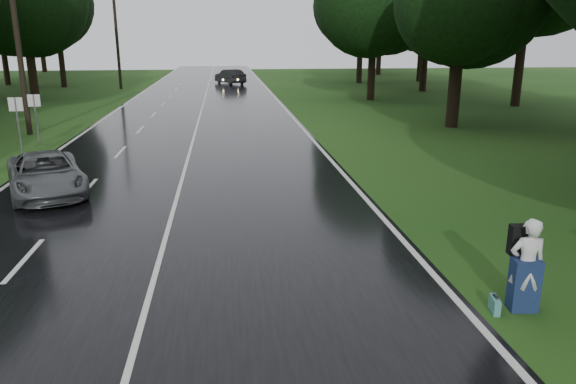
% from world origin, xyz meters
% --- Properties ---
extents(ground, '(160.00, 160.00, 0.00)m').
position_xyz_m(ground, '(0.00, 0.00, 0.00)').
color(ground, '#234A15').
rests_on(ground, ground).
extents(road, '(12.00, 140.00, 0.04)m').
position_xyz_m(road, '(0.00, 20.00, 0.02)').
color(road, black).
rests_on(road, ground).
extents(lane_center, '(0.12, 140.00, 0.01)m').
position_xyz_m(lane_center, '(0.00, 20.00, 0.04)').
color(lane_center, silver).
rests_on(lane_center, road).
extents(grey_car, '(3.65, 5.07, 1.28)m').
position_xyz_m(grey_car, '(-4.11, 7.52, 0.68)').
color(grey_car, '#565A5B').
rests_on(grey_car, road).
extents(far_car, '(3.45, 4.95, 1.55)m').
position_xyz_m(far_car, '(2.31, 50.27, 0.81)').
color(far_car, black).
rests_on(far_car, road).
extents(hitchhiker, '(0.68, 0.63, 1.77)m').
position_xyz_m(hitchhiker, '(6.87, -1.39, 0.82)').
color(hitchhiker, silver).
rests_on(hitchhiker, ground).
extents(suitcase, '(0.20, 0.42, 0.29)m').
position_xyz_m(suitcase, '(6.32, -1.44, 0.14)').
color(suitcase, teal).
rests_on(suitcase, ground).
extents(utility_pole_mid, '(1.80, 0.28, 10.58)m').
position_xyz_m(utility_pole_mid, '(-8.50, 19.32, 0.00)').
color(utility_pole_mid, black).
rests_on(utility_pole_mid, ground).
extents(utility_pole_far, '(1.80, 0.28, 10.36)m').
position_xyz_m(utility_pole_far, '(-8.50, 45.86, 0.00)').
color(utility_pole_far, black).
rests_on(utility_pole_far, ground).
extents(road_sign_a, '(0.58, 0.10, 2.42)m').
position_xyz_m(road_sign_a, '(-7.20, 14.32, 0.00)').
color(road_sign_a, white).
rests_on(road_sign_a, ground).
extents(road_sign_b, '(0.56, 0.10, 2.31)m').
position_xyz_m(road_sign_b, '(-7.20, 16.62, 0.00)').
color(road_sign_b, white).
rests_on(road_sign_b, ground).
extents(tree_left_e, '(8.40, 8.40, 13.13)m').
position_xyz_m(tree_left_e, '(-13.54, 36.23, 0.00)').
color(tree_left_e, black).
rests_on(tree_left_e, ground).
extents(tree_left_f, '(9.22, 9.22, 14.41)m').
position_xyz_m(tree_left_f, '(-14.63, 48.63, 0.00)').
color(tree_left_f, black).
rests_on(tree_left_f, ground).
extents(tree_right_d, '(7.96, 7.96, 12.44)m').
position_xyz_m(tree_right_d, '(14.25, 19.17, 0.00)').
color(tree_right_d, black).
rests_on(tree_right_d, ground).
extents(tree_right_e, '(8.29, 8.29, 12.96)m').
position_xyz_m(tree_right_e, '(13.35, 33.16, 0.00)').
color(tree_right_e, black).
rests_on(tree_right_e, ground).
extents(tree_right_f, '(9.40, 9.40, 14.69)m').
position_xyz_m(tree_right_f, '(16.65, 50.33, 0.00)').
color(tree_right_f, black).
rests_on(tree_right_f, ground).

